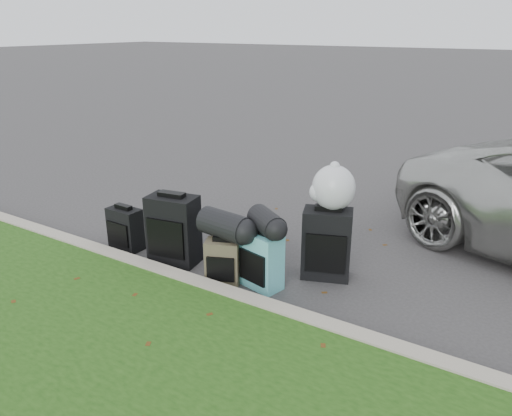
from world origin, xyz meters
The scene contains 12 objects.
ground centered at (0.00, 0.00, 0.00)m, with size 120.00×120.00×0.00m, color #383535.
curb centered at (0.00, -1.00, 0.07)m, with size 120.00×0.18×0.15m, color #9E937F.
suitcase_small_black centered at (-1.48, -0.61, 0.26)m, with size 0.42×0.23×0.52m, color black.
suitcase_large_black_left centered at (-0.73, -0.56, 0.40)m, with size 0.56×0.33×0.80m, color black.
suitcase_olive centered at (0.04, -0.68, 0.24)m, with size 0.35×0.22×0.49m, color #423C2A.
suitcase_teal centered at (0.43, -0.53, 0.30)m, with size 0.42×0.25×0.60m, color teal.
suitcase_large_black_right centered at (0.90, 0.04, 0.39)m, with size 0.51×0.31×0.77m, color black.
tote_green centered at (-1.14, -0.09, 0.15)m, with size 0.26×0.21×0.29m, color #176A20.
tote_navy centered at (-0.29, 0.15, 0.17)m, with size 0.32×0.25×0.34m, color navy.
duffel_left centered at (0.02, -0.61, 0.64)m, with size 0.29×0.29×0.55m, color black.
duffel_right centered at (0.47, -0.49, 0.73)m, with size 0.25×0.25×0.44m, color black.
trash_bag centered at (0.91, 0.11, 1.00)m, with size 0.46×0.46×0.46m, color silver.
Camera 1 is at (2.87, -4.51, 2.60)m, focal length 35.00 mm.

